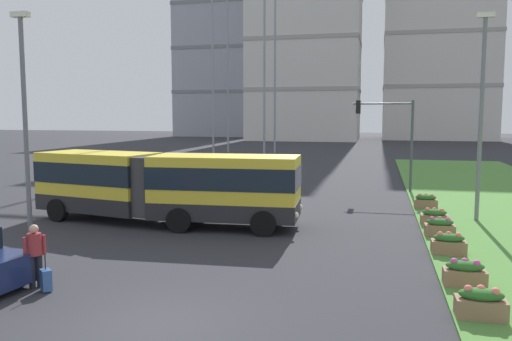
{
  "coord_description": "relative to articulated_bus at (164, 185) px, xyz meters",
  "views": [
    {
      "loc": [
        4.72,
        -10.16,
        4.66
      ],
      "look_at": [
        -0.55,
        12.04,
        2.2
      ],
      "focal_mm": 36.18,
      "sensor_mm": 36.0,
      "label": 1
    }
  ],
  "objects": [
    {
      "name": "ground_plane",
      "position": [
        4.19,
        -10.21,
        -1.65
      ],
      "size": [
        260.0,
        260.0,
        0.0
      ],
      "primitive_type": "plane",
      "color": "#2D2D33"
    },
    {
      "name": "articulated_bus",
      "position": [
        0.0,
        0.0,
        0.0
      ],
      "size": [
        12.04,
        3.73,
        3.0
      ],
      "color": "yellow",
      "rests_on": "ground"
    },
    {
      "name": "car_silver_hatch",
      "position": [
        -1.85,
        8.85,
        -0.9
      ],
      "size": [
        4.44,
        2.11,
        1.58
      ],
      "color": "#B7BABF",
      "rests_on": "ground"
    },
    {
      "name": "pedestrian_crossing",
      "position": [
        -0.03,
        -8.55,
        -0.65
      ],
      "size": [
        0.42,
        0.46,
        1.74
      ],
      "color": "black",
      "rests_on": "ground"
    },
    {
      "name": "rolling_suitcase",
      "position": [
        0.42,
        -8.75,
        -1.34
      ],
      "size": [
        0.43,
        0.42,
        0.97
      ],
      "color": "#335693",
      "rests_on": "ground"
    },
    {
      "name": "flower_planter_0",
      "position": [
        11.27,
        -8.21,
        -1.23
      ],
      "size": [
        1.1,
        0.56,
        0.74
      ],
      "color": "#937051",
      "rests_on": "grass_median"
    },
    {
      "name": "flower_planter_1",
      "position": [
        11.27,
        -5.94,
        -1.23
      ],
      "size": [
        1.1,
        0.56,
        0.74
      ],
      "color": "#937051",
      "rests_on": "grass_median"
    },
    {
      "name": "flower_planter_2",
      "position": [
        11.27,
        -2.64,
        -1.23
      ],
      "size": [
        1.1,
        0.56,
        0.74
      ],
      "color": "#937051",
      "rests_on": "grass_median"
    },
    {
      "name": "flower_planter_3",
      "position": [
        11.27,
        -0.06,
        -1.23
      ],
      "size": [
        1.1,
        0.56,
        0.74
      ],
      "color": "#937051",
      "rests_on": "grass_median"
    },
    {
      "name": "flower_planter_4",
      "position": [
        11.27,
        1.93,
        -1.23
      ],
      "size": [
        1.1,
        0.56,
        0.74
      ],
      "color": "#937051",
      "rests_on": "grass_median"
    },
    {
      "name": "flower_planter_5",
      "position": [
        11.27,
        6.0,
        -1.23
      ],
      "size": [
        1.1,
        0.56,
        0.74
      ],
      "color": "#937051",
      "rests_on": "grass_median"
    },
    {
      "name": "traffic_light_far_right",
      "position": [
        9.68,
        11.79,
        2.18
      ],
      "size": [
        3.57,
        0.28,
        5.54
      ],
      "color": "#474C51",
      "rests_on": "ground"
    },
    {
      "name": "streetlight_left",
      "position": [
        -4.31,
        -3.09,
        3.05
      ],
      "size": [
        0.7,
        0.28,
        8.52
      ],
      "color": "slate",
      "rests_on": "ground"
    },
    {
      "name": "streetlight_median",
      "position": [
        13.17,
        3.41,
        3.26
      ],
      "size": [
        0.7,
        0.28,
        8.93
      ],
      "color": "slate",
      "rests_on": "ground"
    },
    {
      "name": "apartment_tower_west",
      "position": [
        -25.81,
        94.47,
        16.98
      ],
      "size": [
        17.86,
        19.96,
        37.22
      ],
      "color": "#9EA3AD",
      "rests_on": "ground"
    },
    {
      "name": "apartment_tower_westcentre",
      "position": [
        -4.76,
        77.25,
        20.56
      ],
      "size": [
        20.22,
        15.66,
        44.38
      ],
      "color": "silver",
      "rests_on": "ground"
    },
    {
      "name": "apartment_tower_centre",
      "position": [
        19.75,
        86.92,
        22.22
      ],
      "size": [
        20.39,
        18.57,
        47.71
      ],
      "color": "silver",
      "rests_on": "ground"
    }
  ]
}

